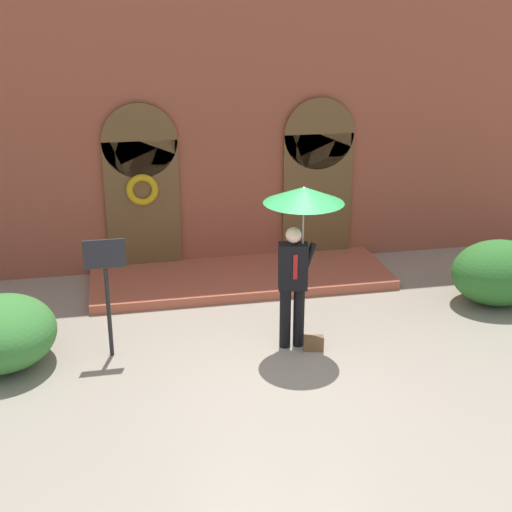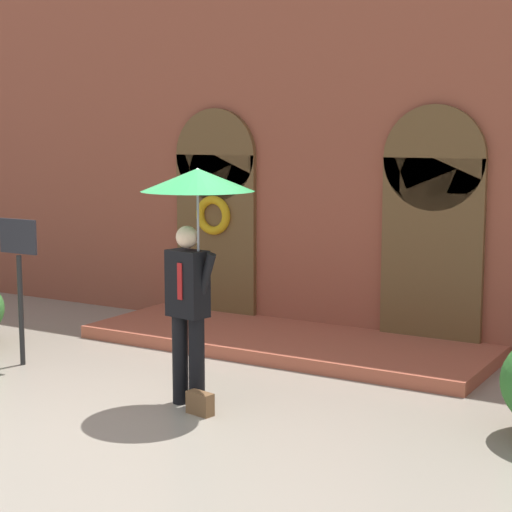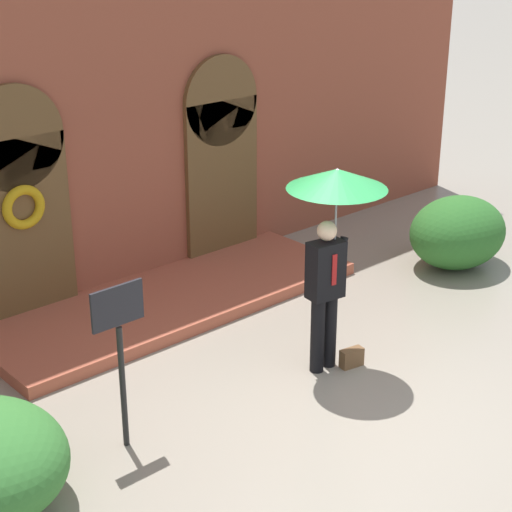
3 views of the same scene
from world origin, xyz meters
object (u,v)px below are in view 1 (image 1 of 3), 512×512
object	(u,v)px
shrub_left	(2,333)
shrub_right	(499,273)
person_with_umbrella	(301,219)
handbag	(314,343)
sign_post	(106,279)

from	to	relation	value
shrub_left	shrub_right	size ratio (longest dim) A/B	1.02
person_with_umbrella	handbag	world-z (taller)	person_with_umbrella
shrub_left	person_with_umbrella	bearing A→B (deg)	-3.80
sign_post	handbag	bearing A→B (deg)	-8.79
shrub_left	shrub_right	distance (m)	7.67
person_with_umbrella	shrub_left	bearing A→B (deg)	176.20
handbag	shrub_right	world-z (taller)	shrub_right
person_with_umbrella	sign_post	xyz separation A→B (m)	(-2.65, 0.24, -0.75)
shrub_right	sign_post	bearing A→B (deg)	-174.75
handbag	shrub_left	size ratio (longest dim) A/B	0.17
person_with_umbrella	shrub_right	xyz separation A→B (m)	(3.57, 0.81, -1.39)
sign_post	shrub_right	size ratio (longest dim) A/B	1.10
person_with_umbrella	sign_post	distance (m)	2.76
handbag	person_with_umbrella	bearing A→B (deg)	141.82
shrub_left	handbag	bearing A→B (deg)	-6.31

